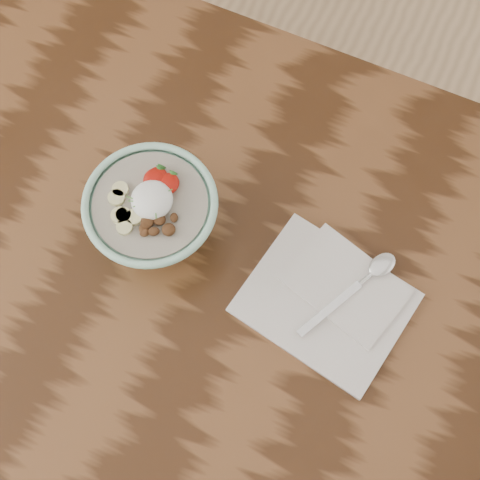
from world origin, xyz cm
name	(u,v)px	position (x,y,z in cm)	size (l,w,h in cm)	color
table	(123,240)	(0.00, 0.00, 65.70)	(160.00, 90.00, 75.00)	#381E0E
breakfast_bowl	(153,214)	(7.41, 1.23, 81.77)	(19.84, 19.84, 13.55)	#A0D7BD
napkin	(330,299)	(36.47, 1.83, 75.61)	(26.75, 23.30, 1.46)	silver
spoon	(369,276)	(40.58, 7.29, 76.88)	(10.54, 18.38, 1.02)	silver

